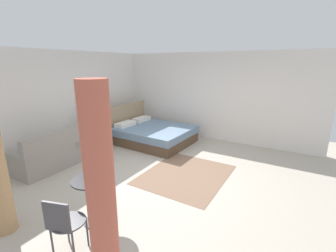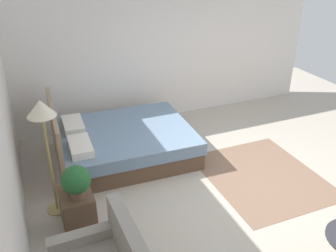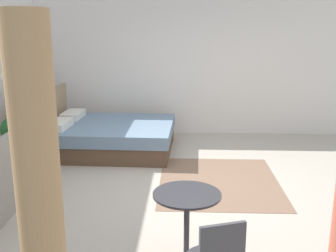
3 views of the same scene
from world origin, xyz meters
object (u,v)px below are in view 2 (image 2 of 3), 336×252
at_px(nightstand, 78,209).
at_px(potted_plant, 76,181).
at_px(bed, 121,142).
at_px(floor_lamp, 42,118).
at_px(vase, 69,182).

relative_size(nightstand, potted_plant, 1.20).
bearing_deg(bed, nightstand, 145.40).
height_order(potted_plant, floor_lamp, floor_lamp).
bearing_deg(potted_plant, nightstand, 10.49).
bearing_deg(bed, vase, 141.67).
relative_size(nightstand, vase, 2.62).
bearing_deg(potted_plant, bed, -32.30).
relative_size(bed, vase, 11.31).
bearing_deg(floor_lamp, bed, -49.85).
distance_m(vase, floor_lamp, 0.86).
xyz_separation_m(potted_plant, floor_lamp, (0.50, 0.24, 0.65)).
xyz_separation_m(bed, potted_plant, (-1.52, 0.96, 0.47)).
xyz_separation_m(vase, floor_lamp, (0.28, 0.17, 0.79)).
xyz_separation_m(potted_plant, vase, (0.22, 0.07, -0.15)).
bearing_deg(nightstand, bed, -34.60).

